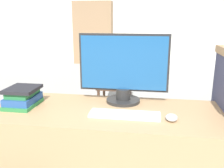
% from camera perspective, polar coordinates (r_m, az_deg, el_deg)
% --- Properties ---
extents(wall_back, '(12.00, 0.06, 2.80)m').
position_cam_1_polar(wall_back, '(7.47, 7.16, 15.42)').
color(wall_back, silver).
rests_on(wall_back, ground_plane).
extents(desk, '(1.43, 0.58, 0.76)m').
position_cam_1_polar(desk, '(1.73, -1.39, -17.85)').
color(desk, tan).
rests_on(desk, ground_plane).
extents(monitor, '(0.59, 0.23, 0.46)m').
position_cam_1_polar(monitor, '(1.65, 2.66, 3.37)').
color(monitor, '#282828').
rests_on(monitor, desk).
extents(keyboard, '(0.41, 0.12, 0.02)m').
position_cam_1_polar(keyboard, '(1.47, 2.90, -7.00)').
color(keyboard, white).
rests_on(keyboard, desk).
extents(mouse, '(0.07, 0.08, 0.04)m').
position_cam_1_polar(mouse, '(1.44, 13.47, -7.47)').
color(mouse, silver).
rests_on(mouse, desk).
extents(book_stack, '(0.19, 0.25, 0.13)m').
position_cam_1_polar(book_stack, '(1.72, -19.70, -2.75)').
color(book_stack, '#2D7F42').
rests_on(book_stack, desk).
extents(far_chair, '(0.44, 0.44, 0.95)m').
position_cam_1_polar(far_chair, '(3.42, 0.92, 1.53)').
color(far_chair, '#4C3323').
rests_on(far_chair, ground_plane).
extents(bookshelf_far, '(1.12, 0.32, 1.78)m').
position_cam_1_polar(bookshelf_far, '(7.43, -4.38, 11.54)').
color(bookshelf_far, '#9E7A56').
rests_on(bookshelf_far, ground_plane).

